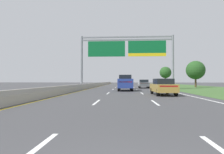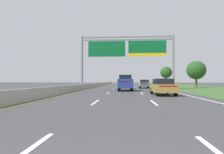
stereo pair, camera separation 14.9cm
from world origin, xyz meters
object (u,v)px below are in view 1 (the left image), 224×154
at_px(pickup_truck_blue, 125,83).
at_px(car_gold_right_lane_sedan, 163,87).
at_px(roadside_tree_far, 165,73).
at_px(roadside_tree_mid, 196,70).
at_px(car_silver_right_lane_sedan, 144,84).
at_px(car_darkgreen_centre_lane_sedan, 125,83).
at_px(overhead_sign_gantry, 127,51).

bearing_deg(pickup_truck_blue, car_gold_right_lane_sedan, -156.55).
bearing_deg(roadside_tree_far, roadside_tree_mid, -82.17).
relative_size(pickup_truck_blue, roadside_tree_far, 0.98).
distance_m(car_gold_right_lane_sedan, roadside_tree_mid, 24.78).
distance_m(car_silver_right_lane_sedan, roadside_tree_mid, 11.96).
bearing_deg(car_silver_right_lane_sedan, pickup_truck_blue, 161.31).
bearing_deg(pickup_truck_blue, car_silver_right_lane_sedan, -19.59).
bearing_deg(car_darkgreen_centre_lane_sedan, pickup_truck_blue, 178.98).
distance_m(car_gold_right_lane_sedan, roadside_tree_far, 40.78).
bearing_deg(car_gold_right_lane_sedan, roadside_tree_mid, -27.99).
height_order(overhead_sign_gantry, car_gold_right_lane_sedan, overhead_sign_gantry).
relative_size(overhead_sign_gantry, roadside_tree_mid, 2.76).
xyz_separation_m(car_darkgreen_centre_lane_sedan, car_silver_right_lane_sedan, (3.44, -14.06, 0.00)).
height_order(pickup_truck_blue, roadside_tree_far, roadside_tree_far).
xyz_separation_m(car_silver_right_lane_sedan, roadside_tree_far, (8.53, 21.63, 2.97)).
height_order(overhead_sign_gantry, car_darkgreen_centre_lane_sedan, overhead_sign_gantry).
relative_size(car_silver_right_lane_sedan, roadside_tree_mid, 0.81).
bearing_deg(car_gold_right_lane_sedan, roadside_tree_far, -13.73).
bearing_deg(car_silver_right_lane_sedan, roadside_tree_mid, -69.48).
height_order(car_gold_right_lane_sedan, roadside_tree_mid, roadside_tree_mid).
xyz_separation_m(overhead_sign_gantry, pickup_truck_blue, (-0.24, -4.26, -5.10)).
distance_m(car_darkgreen_centre_lane_sedan, roadside_tree_mid, 17.82).
bearing_deg(pickup_truck_blue, roadside_tree_mid, -46.34).
distance_m(car_silver_right_lane_sedan, roadside_tree_far, 23.44).
bearing_deg(overhead_sign_gantry, car_silver_right_lane_sedan, 60.02).
bearing_deg(car_gold_right_lane_sedan, overhead_sign_gantry, 13.28).
bearing_deg(overhead_sign_gantry, car_gold_right_lane_sedan, -75.01).
xyz_separation_m(car_gold_right_lane_sedan, roadside_tree_far, (8.47, 39.78, 2.97)).
distance_m(car_gold_right_lane_sedan, car_darkgreen_centre_lane_sedan, 32.40).
bearing_deg(pickup_truck_blue, car_darkgreen_centre_lane_sedan, -0.28).
xyz_separation_m(pickup_truck_blue, car_silver_right_lane_sedan, (3.52, 9.94, -0.26)).
xyz_separation_m(pickup_truck_blue, car_darkgreen_centre_lane_sedan, (0.07, 24.00, -0.26)).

